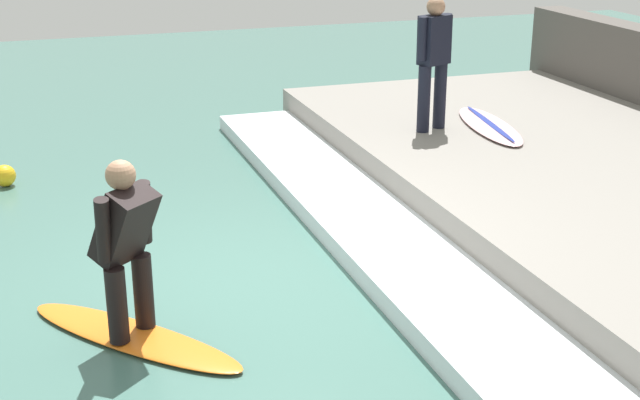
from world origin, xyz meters
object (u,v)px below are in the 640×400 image
Objects in this scene: surfer_waiting_near at (434,57)px; surfboard_waiting_near at (489,125)px; surfer_riding at (126,240)px; surfboard_riding at (133,336)px; marker_buoy at (5,176)px.

surfer_waiting_near reaches higher than surfboard_waiting_near.
surfer_riding is 0.72× the size of surfboard_waiting_near.
surfboard_riding is 1.33× the size of surfer_riding.
surfer_waiting_near is at bearing 39.37° from surfboard_riding.
surfer_riding is 0.87× the size of surfer_waiting_near.
surfboard_waiting_near is at bearing -9.54° from marker_buoy.
marker_buoy is at bearing 102.32° from surfer_riding.
surfer_riding is 5.49× the size of marker_buoy.
surfboard_riding is 5.58m from surfer_waiting_near.
surfboard_riding is 0.95× the size of surfboard_waiting_near.
surfer_riding reaches higher than surfboard_waiting_near.
surfboard_riding is at bearing -146.40° from surfboard_waiting_near.
surfer_waiting_near is at bearing 167.70° from surfboard_waiting_near.
surfer_waiting_near reaches higher than marker_buoy.
surfer_waiting_near is 5.33m from marker_buoy.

